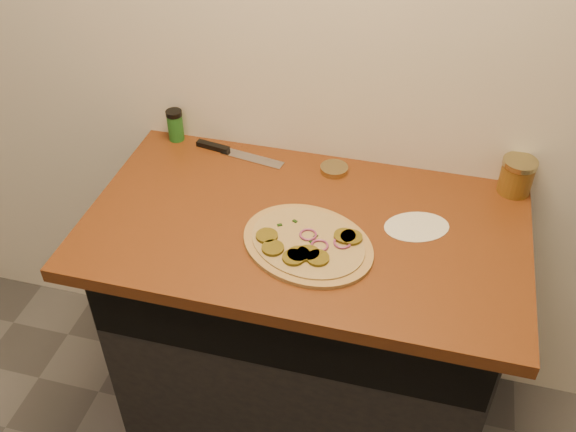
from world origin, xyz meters
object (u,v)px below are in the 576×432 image
(pizza, at_px, (308,244))
(salsa_jar, at_px, (517,176))
(spice_shaker, at_px, (175,125))
(chefs_knife, at_px, (231,152))

(pizza, relative_size, salsa_jar, 4.43)
(pizza, distance_m, spice_shaker, 0.66)
(pizza, bearing_deg, spice_shaker, 143.08)
(chefs_knife, xyz_separation_m, salsa_jar, (0.85, 0.02, 0.05))
(salsa_jar, bearing_deg, pizza, -143.79)
(pizza, height_order, salsa_jar, salsa_jar)
(salsa_jar, height_order, spice_shaker, salsa_jar)
(spice_shaker, bearing_deg, pizza, -36.92)
(spice_shaker, bearing_deg, chefs_knife, -10.11)
(salsa_jar, xyz_separation_m, spice_shaker, (-1.05, 0.01, -0.00))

